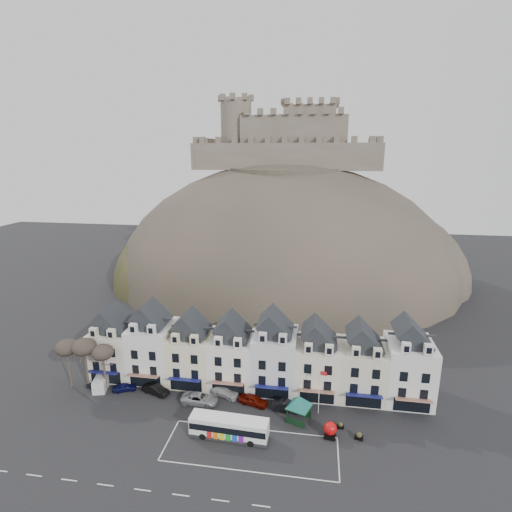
{
  "coord_description": "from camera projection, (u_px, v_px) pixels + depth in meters",
  "views": [
    {
      "loc": [
        9.31,
        -41.23,
        36.9
      ],
      "look_at": [
        -0.92,
        24.0,
        19.52
      ],
      "focal_mm": 28.0,
      "sensor_mm": 36.0,
      "label": 1
    }
  ],
  "objects": [
    {
      "name": "car_navy",
      "position": [
        125.0,
        387.0,
        63.33
      ],
      "size": [
        3.96,
        2.76,
        1.25
      ],
      "primitive_type": "imported",
      "rotation": [
        0.0,
        0.0,
        1.96
      ],
      "color": "#0C0E3F",
      "rests_on": "ground"
    },
    {
      "name": "planter_west",
      "position": [
        359.0,
        436.0,
        52.61
      ],
      "size": [
        1.17,
        0.79,
        1.07
      ],
      "rotation": [
        0.0,
        0.0,
        -0.26
      ],
      "color": "black",
      "rests_on": "ground"
    },
    {
      "name": "tree_left_mid",
      "position": [
        84.0,
        347.0,
        62.27
      ],
      "size": [
        3.78,
        3.78,
        8.64
      ],
      "color": "#342921",
      "rests_on": "ground"
    },
    {
      "name": "tree_left_far",
      "position": [
        67.0,
        348.0,
        62.8
      ],
      "size": [
        3.61,
        3.61,
        8.24
      ],
      "color": "#342921",
      "rests_on": "ground"
    },
    {
      "name": "car_black",
      "position": [
        156.0,
        389.0,
        62.52
      ],
      "size": [
        4.75,
        2.9,
        1.48
      ],
      "primitive_type": "imported",
      "rotation": [
        0.0,
        0.0,
        1.25
      ],
      "color": "black",
      "rests_on": "ground"
    },
    {
      "name": "bus_shelter",
      "position": [
        299.0,
        402.0,
        55.65
      ],
      "size": [
        5.77,
        5.77,
        3.91
      ],
      "rotation": [
        0.0,
        0.0,
        -0.36
      ],
      "color": "black",
      "rests_on": "ground"
    },
    {
      "name": "flagpole",
      "position": [
        320.0,
        389.0,
        57.01
      ],
      "size": [
        1.0,
        0.29,
        7.07
      ],
      "rotation": [
        0.0,
        0.0,
        -0.23
      ],
      "color": "silver",
      "rests_on": "ground"
    },
    {
      "name": "bus",
      "position": [
        229.0,
        427.0,
        52.72
      ],
      "size": [
        10.57,
        2.93,
        2.96
      ],
      "rotation": [
        0.0,
        0.0,
        -0.05
      ],
      "color": "#262628",
      "rests_on": "ground"
    },
    {
      "name": "townhouse_terrace",
      "position": [
        255.0,
        354.0,
        64.07
      ],
      "size": [
        54.4,
        9.35,
        11.8
      ],
      "color": "beige",
      "rests_on": "ground"
    },
    {
      "name": "planter_east",
      "position": [
        340.0,
        425.0,
        54.73
      ],
      "size": [
        0.96,
        0.65,
        0.93
      ],
      "rotation": [
        0.0,
        0.0,
        0.05
      ],
      "color": "black",
      "rests_on": "ground"
    },
    {
      "name": "castle_hill",
      "position": [
        287.0,
        282.0,
        115.84
      ],
      "size": [
        100.0,
        76.0,
        68.0
      ],
      "color": "#3E3A30",
      "rests_on": "ground"
    },
    {
      "name": "ground",
      "position": [
        234.0,
        454.0,
        50.18
      ],
      "size": [
        300.0,
        300.0,
        0.0
      ],
      "primitive_type": "plane",
      "color": "black",
      "rests_on": "ground"
    },
    {
      "name": "white_van",
      "position": [
        102.0,
        382.0,
        64.08
      ],
      "size": [
        2.91,
        4.69,
        1.99
      ],
      "rotation": [
        0.0,
        0.0,
        0.25
      ],
      "color": "silver",
      "rests_on": "ground"
    },
    {
      "name": "car_charcoal",
      "position": [
        288.0,
        406.0,
        58.38
      ],
      "size": [
        4.66,
        1.9,
        1.5
      ],
      "primitive_type": "imported",
      "rotation": [
        0.0,
        0.0,
        1.5
      ],
      "color": "black",
      "rests_on": "ground"
    },
    {
      "name": "castle",
      "position": [
        290.0,
        139.0,
        112.42
      ],
      "size": [
        50.2,
        22.2,
        22.0
      ],
      "color": "brown",
      "rests_on": "ground"
    },
    {
      "name": "car_maroon",
      "position": [
        253.0,
        400.0,
        59.85
      ],
      "size": [
        4.78,
        2.92,
        1.52
      ],
      "primitive_type": "imported",
      "rotation": [
        0.0,
        0.0,
        1.3
      ],
      "color": "#5C0E05",
      "rests_on": "ground"
    },
    {
      "name": "car_silver",
      "position": [
        200.0,
        399.0,
        60.15
      ],
      "size": [
        5.55,
        2.76,
        1.54
      ],
      "primitive_type": "imported",
      "rotation": [
        0.0,
        0.0,
        1.53
      ],
      "color": "#9B9DA3",
      "rests_on": "ground"
    },
    {
      "name": "car_white",
      "position": [
        224.0,
        391.0,
        62.06
      ],
      "size": [
        5.39,
        3.61,
        1.45
      ],
      "primitive_type": "imported",
      "rotation": [
        0.0,
        0.0,
        1.22
      ],
      "color": "silver",
      "rests_on": "ground"
    },
    {
      "name": "tree_left_near",
      "position": [
        102.0,
        353.0,
        61.99
      ],
      "size": [
        3.43,
        3.43,
        7.84
      ],
      "color": "#342921",
      "rests_on": "ground"
    },
    {
      "name": "red_buoy",
      "position": [
        330.0,
        430.0,
        52.91
      ],
      "size": [
        1.76,
        1.76,
        2.18
      ],
      "rotation": [
        0.0,
        0.0,
        -0.14
      ],
      "color": "black",
      "rests_on": "ground"
    },
    {
      "name": "coach_bay_markings",
      "position": [
        251.0,
        449.0,
        51.07
      ],
      "size": [
        22.0,
        7.5,
        0.01
      ],
      "primitive_type": "cube",
      "color": "silver",
      "rests_on": "ground"
    }
  ]
}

